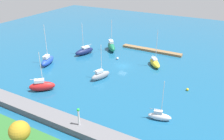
% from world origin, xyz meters
% --- Properties ---
extents(water, '(160.00, 160.00, 0.00)m').
position_xyz_m(water, '(0.00, 0.00, 0.00)').
color(water, '#19567F').
rests_on(water, ground).
extents(pier_dock, '(22.03, 2.19, 0.77)m').
position_xyz_m(pier_dock, '(-3.22, -16.62, 0.39)').
color(pier_dock, olive).
rests_on(pier_dock, ground).
extents(breakwater, '(64.59, 3.79, 1.43)m').
position_xyz_m(breakwater, '(0.00, 31.34, 0.72)').
color(breakwater, slate).
rests_on(breakwater, ground).
extents(harbor_beacon, '(0.56, 0.56, 3.73)m').
position_xyz_m(harbor_beacon, '(-6.29, 31.34, 3.58)').
color(harbor_beacon, silver).
rests_on(harbor_beacon, breakwater).
extents(park_tree_west, '(3.46, 3.46, 5.66)m').
position_xyz_m(park_tree_west, '(-1.63, 40.86, 4.96)').
color(park_tree_west, brown).
rests_on(park_tree_west, shoreline_park).
extents(sailboat_red_along_channel, '(6.27, 5.71, 10.34)m').
position_xyz_m(sailboat_red_along_channel, '(11.09, 23.35, 1.34)').
color(sailboat_red_along_channel, red).
rests_on(sailboat_red_along_channel, water).
extents(sailboat_navy_east_end, '(4.65, 7.89, 10.95)m').
position_xyz_m(sailboat_navy_east_end, '(16.26, -2.52, 1.20)').
color(sailboat_navy_east_end, '#141E4C').
rests_on(sailboat_navy_east_end, water).
extents(sailboat_gray_west_end, '(3.76, 6.34, 9.93)m').
position_xyz_m(sailboat_gray_west_end, '(1.51, 10.76, 1.18)').
color(sailboat_gray_west_end, gray).
rests_on(sailboat_gray_west_end, water).
extents(sailboat_white_center_basin, '(4.96, 2.41, 9.05)m').
position_xyz_m(sailboat_white_center_basin, '(-18.70, 20.56, 0.92)').
color(sailboat_white_center_basin, white).
rests_on(sailboat_white_center_basin, water).
extents(sailboat_yellow_off_beacon, '(5.86, 6.55, 11.59)m').
position_xyz_m(sailboat_yellow_off_beacon, '(-8.65, -4.82, 1.08)').
color(sailboat_yellow_off_beacon, yellow).
rests_on(sailboat_yellow_off_beacon, water).
extents(sailboat_green_inner_mooring, '(6.43, 7.03, 11.20)m').
position_xyz_m(sailboat_green_inner_mooring, '(9.86, -10.41, 1.53)').
color(sailboat_green_inner_mooring, '#19724C').
rests_on(sailboat_green_inner_mooring, water).
extents(sailboat_blue_outer_mooring, '(4.11, 7.24, 12.70)m').
position_xyz_m(sailboat_blue_outer_mooring, '(21.35, 10.33, 1.33)').
color(sailboat_blue_outer_mooring, '#2347B2').
rests_on(sailboat_blue_outer_mooring, water).
extents(mooring_buoy_white, '(0.77, 0.77, 0.77)m').
position_xyz_m(mooring_buoy_white, '(3.91, -3.88, 0.39)').
color(mooring_buoy_white, white).
rests_on(mooring_buoy_white, water).
extents(mooring_buoy_yellow, '(0.68, 0.68, 0.68)m').
position_xyz_m(mooring_buoy_yellow, '(-21.11, 5.65, 0.34)').
color(mooring_buoy_yellow, yellow).
rests_on(mooring_buoy_yellow, water).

